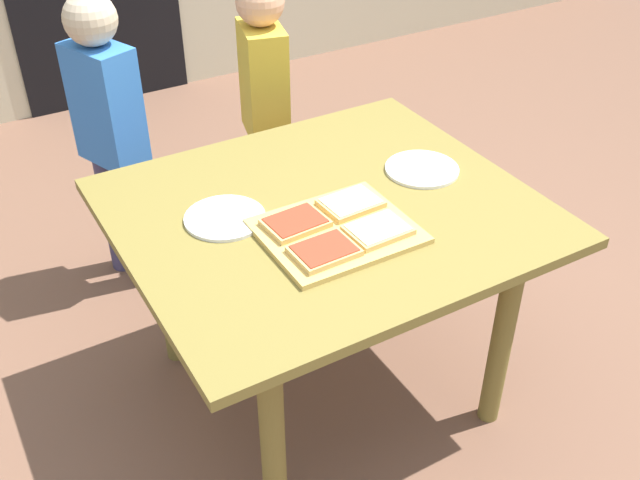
{
  "coord_description": "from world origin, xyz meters",
  "views": [
    {
      "loc": [
        -0.89,
        -1.49,
        1.82
      ],
      "look_at": [
        -0.02,
        0.0,
        0.59
      ],
      "focal_mm": 41.93,
      "sensor_mm": 36.0,
      "label": 1
    }
  ],
  "objects_px": {
    "pizza_slice_far_left": "(295,223)",
    "plate_white_right": "(422,169)",
    "pizza_slice_near_left": "(324,251)",
    "pizza_slice_far_right": "(351,203)",
    "child_left": "(110,126)",
    "cutting_board": "(337,231)",
    "child_right": "(265,105)",
    "dining_table": "(326,236)",
    "plate_white_left": "(225,218)",
    "pizza_slice_near_right": "(378,230)"
  },
  "relations": [
    {
      "from": "pizza_slice_near_right",
      "to": "child_left",
      "type": "xyz_separation_m",
      "value": [
        -0.39,
        1.09,
        -0.08
      ]
    },
    {
      "from": "cutting_board",
      "to": "child_right",
      "type": "relative_size",
      "value": 0.36
    },
    {
      "from": "pizza_slice_far_right",
      "to": "plate_white_right",
      "type": "height_order",
      "value": "pizza_slice_far_right"
    },
    {
      "from": "pizza_slice_far_left",
      "to": "pizza_slice_near_left",
      "type": "height_order",
      "value": "same"
    },
    {
      "from": "pizza_slice_near_left",
      "to": "child_left",
      "type": "bearing_deg",
      "value": 101.27
    },
    {
      "from": "pizza_slice_far_left",
      "to": "child_right",
      "type": "xyz_separation_m",
      "value": [
        0.33,
        0.85,
        -0.09
      ]
    },
    {
      "from": "cutting_board",
      "to": "plate_white_left",
      "type": "height_order",
      "value": "cutting_board"
    },
    {
      "from": "child_left",
      "to": "plate_white_right",
      "type": "bearing_deg",
      "value": -51.35
    },
    {
      "from": "plate_white_left",
      "to": "dining_table",
      "type": "bearing_deg",
      "value": -17.81
    },
    {
      "from": "cutting_board",
      "to": "plate_white_right",
      "type": "xyz_separation_m",
      "value": [
        0.39,
        0.15,
        -0.0
      ]
    },
    {
      "from": "dining_table",
      "to": "pizza_slice_far_right",
      "type": "relative_size",
      "value": 6.84
    },
    {
      "from": "pizza_slice_far_right",
      "to": "pizza_slice_near_right",
      "type": "bearing_deg",
      "value": -92.79
    },
    {
      "from": "pizza_slice_near_left",
      "to": "pizza_slice_near_right",
      "type": "relative_size",
      "value": 1.0
    },
    {
      "from": "pizza_slice_far_left",
      "to": "plate_white_right",
      "type": "bearing_deg",
      "value": 10.17
    },
    {
      "from": "dining_table",
      "to": "plate_white_right",
      "type": "bearing_deg",
      "value": 4.95
    },
    {
      "from": "child_right",
      "to": "plate_white_right",
      "type": "bearing_deg",
      "value": -79.46
    },
    {
      "from": "pizza_slice_far_left",
      "to": "pizza_slice_far_right",
      "type": "relative_size",
      "value": 1.01
    },
    {
      "from": "dining_table",
      "to": "cutting_board",
      "type": "relative_size",
      "value": 2.89
    },
    {
      "from": "pizza_slice_far_left",
      "to": "pizza_slice_far_right",
      "type": "distance_m",
      "value": 0.18
    },
    {
      "from": "pizza_slice_near_right",
      "to": "plate_white_left",
      "type": "distance_m",
      "value": 0.42
    },
    {
      "from": "plate_white_left",
      "to": "child_left",
      "type": "relative_size",
      "value": 0.2
    },
    {
      "from": "cutting_board",
      "to": "pizza_slice_near_left",
      "type": "distance_m",
      "value": 0.12
    },
    {
      "from": "pizza_slice_far_left",
      "to": "plate_white_right",
      "type": "height_order",
      "value": "pizza_slice_far_left"
    },
    {
      "from": "pizza_slice_far_right",
      "to": "plate_white_left",
      "type": "bearing_deg",
      "value": 157.16
    },
    {
      "from": "pizza_slice_far_left",
      "to": "plate_white_left",
      "type": "height_order",
      "value": "pizza_slice_far_left"
    },
    {
      "from": "cutting_board",
      "to": "child_right",
      "type": "height_order",
      "value": "child_right"
    },
    {
      "from": "plate_white_right",
      "to": "child_right",
      "type": "height_order",
      "value": "child_right"
    },
    {
      "from": "dining_table",
      "to": "pizza_slice_near_left",
      "type": "xyz_separation_m",
      "value": [
        -0.12,
        -0.2,
        0.12
      ]
    },
    {
      "from": "pizza_slice_far_right",
      "to": "plate_white_right",
      "type": "distance_m",
      "value": 0.31
    },
    {
      "from": "pizza_slice_near_left",
      "to": "pizza_slice_far_right",
      "type": "bearing_deg",
      "value": 41.41
    },
    {
      "from": "pizza_slice_far_left",
      "to": "child_right",
      "type": "distance_m",
      "value": 0.92
    },
    {
      "from": "plate_white_left",
      "to": "child_right",
      "type": "xyz_separation_m",
      "value": [
        0.47,
        0.71,
        -0.07
      ]
    },
    {
      "from": "plate_white_left",
      "to": "pizza_slice_near_right",
      "type": "bearing_deg",
      "value": -41.89
    },
    {
      "from": "dining_table",
      "to": "child_right",
      "type": "xyz_separation_m",
      "value": [
        0.21,
        0.8,
        0.03
      ]
    },
    {
      "from": "dining_table",
      "to": "pizza_slice_near_right",
      "type": "relative_size",
      "value": 6.92
    },
    {
      "from": "plate_white_left",
      "to": "child_left",
      "type": "bearing_deg",
      "value": 95.38
    },
    {
      "from": "pizza_slice_near_right",
      "to": "child_left",
      "type": "distance_m",
      "value": 1.16
    },
    {
      "from": "cutting_board",
      "to": "plate_white_right",
      "type": "distance_m",
      "value": 0.42
    },
    {
      "from": "dining_table",
      "to": "pizza_slice_near_left",
      "type": "distance_m",
      "value": 0.27
    },
    {
      "from": "dining_table",
      "to": "plate_white_right",
      "type": "distance_m",
      "value": 0.36
    },
    {
      "from": "child_right",
      "to": "child_left",
      "type": "bearing_deg",
      "value": 169.62
    },
    {
      "from": "plate_white_right",
      "to": "child_right",
      "type": "relative_size",
      "value": 0.2
    },
    {
      "from": "plate_white_left",
      "to": "pizza_slice_far_left",
      "type": "bearing_deg",
      "value": -45.16
    },
    {
      "from": "cutting_board",
      "to": "pizza_slice_near_left",
      "type": "relative_size",
      "value": 2.4
    },
    {
      "from": "cutting_board",
      "to": "pizza_slice_near_right",
      "type": "xyz_separation_m",
      "value": [
        0.08,
        -0.07,
        0.02
      ]
    },
    {
      "from": "plate_white_right",
      "to": "pizza_slice_near_right",
      "type": "bearing_deg",
      "value": -144.13
    },
    {
      "from": "pizza_slice_near_right",
      "to": "child_right",
      "type": "distance_m",
      "value": 1.0
    },
    {
      "from": "plate_white_right",
      "to": "child_right",
      "type": "distance_m",
      "value": 0.78
    },
    {
      "from": "plate_white_left",
      "to": "child_right",
      "type": "relative_size",
      "value": 0.2
    },
    {
      "from": "pizza_slice_far_right",
      "to": "child_left",
      "type": "bearing_deg",
      "value": 112.59
    }
  ]
}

